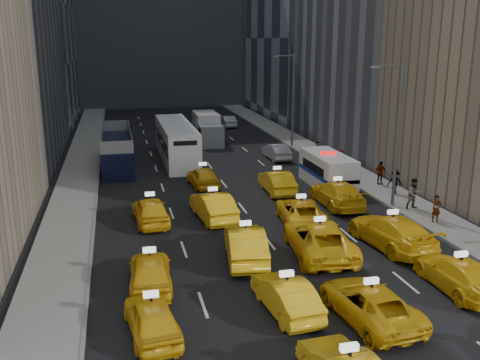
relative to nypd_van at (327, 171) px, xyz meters
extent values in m
plane|color=black|center=(-7.17, -17.65, -1.15)|extent=(160.00, 160.00, 0.00)
cube|color=gray|center=(-17.67, 7.35, -1.08)|extent=(3.00, 90.00, 0.15)
cube|color=gray|center=(3.33, 7.35, -1.08)|extent=(3.00, 90.00, 0.15)
cube|color=slate|center=(-16.22, 7.35, -1.06)|extent=(0.15, 90.00, 0.18)
cube|color=slate|center=(1.88, 7.35, -1.06)|extent=(0.15, 90.00, 0.18)
cylinder|color=#595B60|center=(2.13, -5.65, 3.35)|extent=(0.20, 0.20, 9.00)
cylinder|color=#595B60|center=(1.23, -5.65, 7.65)|extent=(1.80, 0.12, 0.12)
cube|color=slate|center=(0.33, -5.65, 7.60)|extent=(0.50, 0.22, 0.12)
cylinder|color=#595B60|center=(2.13, 14.35, 3.35)|extent=(0.20, 0.20, 9.00)
cylinder|color=#595B60|center=(1.23, 14.35, 7.65)|extent=(1.80, 0.12, 0.12)
cube|color=slate|center=(0.33, 14.35, 7.60)|extent=(0.50, 0.22, 0.12)
imported|color=#EAAE13|center=(-13.80, -17.49, -0.45)|extent=(2.12, 4.27, 1.40)
imported|color=#EAAE13|center=(-8.59, -16.93, -0.45)|extent=(1.88, 4.36, 1.39)
imported|color=#EAAE13|center=(-5.69, -18.23, -0.46)|extent=(2.75, 5.16, 1.38)
imported|color=#EAAE13|center=(-0.88, -16.80, -0.45)|extent=(2.01, 4.88, 1.41)
imported|color=#EAAE13|center=(-13.59, -13.59, -0.40)|extent=(1.98, 4.50, 1.51)
imported|color=#EAAE13|center=(-8.93, -11.63, -0.33)|extent=(2.39, 5.20, 1.65)
imported|color=#EAAE13|center=(-5.24, -11.82, -0.33)|extent=(3.35, 6.16, 1.64)
imported|color=#EAAE13|center=(-1.26, -11.70, -0.32)|extent=(2.94, 5.93, 1.66)
imported|color=#EAAE13|center=(-13.00, -5.24, -0.38)|extent=(2.15, 4.66, 1.55)
imported|color=#EAAE13|center=(-9.36, -5.32, -0.33)|extent=(2.23, 5.12, 1.64)
imported|color=#EAAE13|center=(-4.56, -7.21, -0.44)|extent=(2.98, 5.37, 1.42)
imported|color=#EAAE13|center=(-1.18, -4.54, -0.36)|extent=(2.25, 5.45, 1.58)
imported|color=#EAAE13|center=(-8.78, 1.91, -0.42)|extent=(2.07, 4.43, 1.47)
imported|color=#EAAE13|center=(-4.02, -0.75, -0.38)|extent=(1.72, 4.70, 1.54)
cube|color=silver|center=(0.00, 0.00, 0.03)|extent=(2.92, 6.14, 2.37)
cylinder|color=black|center=(-0.98, -2.06, -0.68)|extent=(0.28, 0.95, 0.95)
cylinder|color=black|center=(0.98, -2.06, -0.68)|extent=(0.28, 0.95, 0.95)
cylinder|color=black|center=(-0.98, 2.06, -0.68)|extent=(0.28, 0.95, 0.95)
cylinder|color=black|center=(0.98, 2.06, -0.68)|extent=(0.28, 0.95, 0.95)
cube|color=navy|center=(0.00, 0.00, -0.13)|extent=(2.96, 6.15, 0.27)
cube|color=red|center=(0.00, 0.00, 1.30)|extent=(1.11, 0.50, 0.17)
cube|color=black|center=(-14.70, 9.76, 0.39)|extent=(3.48, 10.76, 3.08)
cylinder|color=black|center=(-15.75, 5.38, -0.60)|extent=(0.28, 1.10, 1.10)
cylinder|color=black|center=(-13.65, 5.38, -0.60)|extent=(0.28, 1.10, 1.10)
cylinder|color=black|center=(-15.75, 14.15, -0.60)|extent=(0.28, 1.10, 1.10)
cylinder|color=black|center=(-13.65, 14.15, -0.60)|extent=(0.28, 1.10, 1.10)
cube|color=white|center=(-9.59, 11.27, 0.45)|extent=(3.72, 12.60, 3.21)
cylinder|color=black|center=(-10.74, 5.96, -0.60)|extent=(0.28, 1.10, 1.10)
cylinder|color=black|center=(-8.45, 5.96, -0.60)|extent=(0.28, 1.10, 1.10)
cylinder|color=black|center=(-10.74, 16.57, -0.60)|extent=(0.28, 1.10, 1.10)
cylinder|color=black|center=(-8.45, 16.57, -0.60)|extent=(0.28, 1.10, 1.10)
cube|color=silver|center=(-5.62, 18.37, 0.36)|extent=(2.39, 6.65, 3.02)
cylinder|color=black|center=(-6.61, 15.96, -0.60)|extent=(0.28, 1.10, 1.10)
cylinder|color=black|center=(-4.64, 15.96, -0.60)|extent=(0.28, 1.10, 1.10)
cylinder|color=black|center=(-6.61, 20.77, -0.60)|extent=(0.28, 1.10, 1.10)
cylinder|color=black|center=(-4.64, 20.77, -0.60)|extent=(0.28, 1.10, 1.10)
imported|color=#9EA0A6|center=(-0.96, 9.46, -0.45)|extent=(1.59, 4.29, 1.40)
imported|color=black|center=(-14.45, 24.19, -0.36)|extent=(3.13, 5.91, 1.58)
imported|color=gray|center=(-4.20, 29.33, -0.45)|extent=(2.20, 4.95, 1.41)
imported|color=black|center=(-9.17, 25.38, -0.49)|extent=(1.99, 4.04, 1.32)
imported|color=#A5A9AC|center=(-1.46, 28.05, -0.47)|extent=(1.49, 4.18, 1.37)
imported|color=gray|center=(2.94, -9.16, -0.21)|extent=(0.60, 0.41, 1.59)
imported|color=gray|center=(3.02, -6.62, -0.04)|extent=(0.93, 0.51, 1.92)
imported|color=gray|center=(3.54, -3.33, -0.20)|extent=(1.12, 0.71, 1.61)
imported|color=gray|center=(3.72, -0.87, -0.16)|extent=(0.99, 0.46, 1.68)
imported|color=gray|center=(2.24, 2.76, -0.07)|extent=(1.03, 0.77, 1.87)
imported|color=gray|center=(2.42, 8.12, -0.22)|extent=(1.50, 0.80, 1.56)
camera|label=1|loc=(-14.64, -34.96, 9.20)|focal=40.00mm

